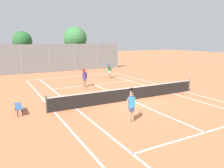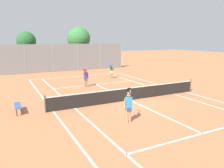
{
  "view_description": "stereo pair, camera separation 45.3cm",
  "coord_description": "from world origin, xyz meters",
  "px_view_note": "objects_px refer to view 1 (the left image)",
  "views": [
    {
      "loc": [
        -8.5,
        -12.74,
        4.31
      ],
      "look_at": [
        -0.7,
        1.5,
        1.0
      ],
      "focal_mm": 35.0,
      "sensor_mm": 36.0,
      "label": 1
    },
    {
      "loc": [
        -8.1,
        -12.96,
        4.31
      ],
      "look_at": [
        -0.7,
        1.5,
        1.0
      ],
      "focal_mm": 35.0,
      "sensor_mm": 36.0,
      "label": 2
    }
  ],
  "objects_px": {
    "player_near_side": "(131,105)",
    "courtside_bench": "(19,107)",
    "loose_tennis_ball_5": "(142,98)",
    "tree_behind_left": "(22,42)",
    "loose_tennis_ball_3": "(74,78)",
    "loose_tennis_ball_4": "(182,98)",
    "player_far_left": "(85,77)",
    "loose_tennis_ball_1": "(148,151)",
    "tree_behind_right": "(75,39)",
    "loose_tennis_ball_2": "(170,93)",
    "tennis_net": "(130,93)",
    "player_far_right": "(109,70)"
  },
  "relations": [
    {
      "from": "tennis_net",
      "to": "loose_tennis_ball_3",
      "type": "distance_m",
      "value": 10.99
    },
    {
      "from": "player_near_side",
      "to": "loose_tennis_ball_4",
      "type": "distance_m",
      "value": 6.52
    },
    {
      "from": "tennis_net",
      "to": "player_far_left",
      "type": "relative_size",
      "value": 6.76
    },
    {
      "from": "loose_tennis_ball_2",
      "to": "tree_behind_right",
      "type": "bearing_deg",
      "value": 92.11
    },
    {
      "from": "loose_tennis_ball_3",
      "to": "tree_behind_left",
      "type": "relative_size",
      "value": 0.01
    },
    {
      "from": "player_far_left",
      "to": "loose_tennis_ball_4",
      "type": "bearing_deg",
      "value": -55.25
    },
    {
      "from": "tennis_net",
      "to": "tree_behind_right",
      "type": "height_order",
      "value": "tree_behind_right"
    },
    {
      "from": "loose_tennis_ball_3",
      "to": "loose_tennis_ball_4",
      "type": "distance_m",
      "value": 13.05
    },
    {
      "from": "loose_tennis_ball_5",
      "to": "tree_behind_left",
      "type": "relative_size",
      "value": 0.01
    },
    {
      "from": "player_far_left",
      "to": "tree_behind_left",
      "type": "relative_size",
      "value": 0.32
    },
    {
      "from": "player_far_left",
      "to": "courtside_bench",
      "type": "xyz_separation_m",
      "value": [
        -6.19,
        -4.99,
        -0.52
      ]
    },
    {
      "from": "player_far_right",
      "to": "loose_tennis_ball_5",
      "type": "xyz_separation_m",
      "value": [
        -2.01,
        -8.86,
        -0.89
      ]
    },
    {
      "from": "loose_tennis_ball_3",
      "to": "tree_behind_left",
      "type": "bearing_deg",
      "value": 111.89
    },
    {
      "from": "tennis_net",
      "to": "player_far_left",
      "type": "bearing_deg",
      "value": 101.86
    },
    {
      "from": "player_near_side",
      "to": "tree_behind_right",
      "type": "relative_size",
      "value": 0.28
    },
    {
      "from": "tree_behind_left",
      "to": "loose_tennis_ball_3",
      "type": "bearing_deg",
      "value": -68.11
    },
    {
      "from": "player_near_side",
      "to": "courtside_bench",
      "type": "bearing_deg",
      "value": 139.27
    },
    {
      "from": "tree_behind_left",
      "to": "player_far_left",
      "type": "bearing_deg",
      "value": -77.59
    },
    {
      "from": "player_near_side",
      "to": "tree_behind_right",
      "type": "distance_m",
      "value": 25.12
    },
    {
      "from": "player_far_left",
      "to": "courtside_bench",
      "type": "height_order",
      "value": "player_far_left"
    },
    {
      "from": "loose_tennis_ball_3",
      "to": "courtside_bench",
      "type": "relative_size",
      "value": 0.04
    },
    {
      "from": "loose_tennis_ball_3",
      "to": "tree_behind_right",
      "type": "xyz_separation_m",
      "value": [
        3.74,
        9.73,
        4.32
      ]
    },
    {
      "from": "tennis_net",
      "to": "courtside_bench",
      "type": "height_order",
      "value": "tennis_net"
    },
    {
      "from": "tennis_net",
      "to": "loose_tennis_ball_4",
      "type": "bearing_deg",
      "value": -19.96
    },
    {
      "from": "loose_tennis_ball_1",
      "to": "courtside_bench",
      "type": "bearing_deg",
      "value": 118.08
    },
    {
      "from": "player_far_right",
      "to": "courtside_bench",
      "type": "relative_size",
      "value": 1.18
    },
    {
      "from": "player_far_left",
      "to": "loose_tennis_ball_3",
      "type": "height_order",
      "value": "player_far_left"
    },
    {
      "from": "player_far_left",
      "to": "loose_tennis_ball_2",
      "type": "distance_m",
      "value": 7.72
    },
    {
      "from": "loose_tennis_ball_3",
      "to": "tree_behind_left",
      "type": "distance_m",
      "value": 11.45
    },
    {
      "from": "loose_tennis_ball_4",
      "to": "tree_behind_right",
      "type": "distance_m",
      "value": 22.48
    },
    {
      "from": "loose_tennis_ball_1",
      "to": "loose_tennis_ball_4",
      "type": "height_order",
      "value": "same"
    },
    {
      "from": "loose_tennis_ball_1",
      "to": "loose_tennis_ball_3",
      "type": "relative_size",
      "value": 1.0
    },
    {
      "from": "loose_tennis_ball_4",
      "to": "courtside_bench",
      "type": "relative_size",
      "value": 0.04
    },
    {
      "from": "loose_tennis_ball_1",
      "to": "loose_tennis_ball_3",
      "type": "distance_m",
      "value": 17.75
    },
    {
      "from": "loose_tennis_ball_5",
      "to": "tree_behind_right",
      "type": "distance_m",
      "value": 21.32
    },
    {
      "from": "player_far_left",
      "to": "tree_behind_right",
      "type": "relative_size",
      "value": 0.28
    },
    {
      "from": "loose_tennis_ball_2",
      "to": "loose_tennis_ball_5",
      "type": "relative_size",
      "value": 1.0
    },
    {
      "from": "tree_behind_left",
      "to": "courtside_bench",
      "type": "bearing_deg",
      "value": -98.11
    },
    {
      "from": "loose_tennis_ball_3",
      "to": "loose_tennis_ball_4",
      "type": "xyz_separation_m",
      "value": [
        4.29,
        -12.32,
        0.0
      ]
    },
    {
      "from": "tree_behind_right",
      "to": "loose_tennis_ball_1",
      "type": "bearing_deg",
      "value": -103.79
    },
    {
      "from": "player_far_right",
      "to": "loose_tennis_ball_4",
      "type": "distance_m",
      "value": 10.22
    },
    {
      "from": "loose_tennis_ball_2",
      "to": "loose_tennis_ball_4",
      "type": "xyz_separation_m",
      "value": [
        -0.2,
        -1.49,
        0.0
      ]
    },
    {
      "from": "loose_tennis_ball_2",
      "to": "courtside_bench",
      "type": "xyz_separation_m",
      "value": [
        -11.35,
        0.68,
        0.38
      ]
    },
    {
      "from": "loose_tennis_ball_5",
      "to": "loose_tennis_ball_2",
      "type": "bearing_deg",
      "value": 3.79
    },
    {
      "from": "loose_tennis_ball_2",
      "to": "loose_tennis_ball_5",
      "type": "distance_m",
      "value": 2.99
    },
    {
      "from": "loose_tennis_ball_2",
      "to": "tree_behind_right",
      "type": "relative_size",
      "value": 0.01
    },
    {
      "from": "loose_tennis_ball_1",
      "to": "loose_tennis_ball_5",
      "type": "relative_size",
      "value": 1.0
    },
    {
      "from": "player_far_right",
      "to": "loose_tennis_ball_1",
      "type": "relative_size",
      "value": 26.88
    },
    {
      "from": "loose_tennis_ball_5",
      "to": "tree_behind_left",
      "type": "distance_m",
      "value": 22.06
    },
    {
      "from": "player_far_left",
      "to": "courtside_bench",
      "type": "bearing_deg",
      "value": -141.1
    }
  ]
}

